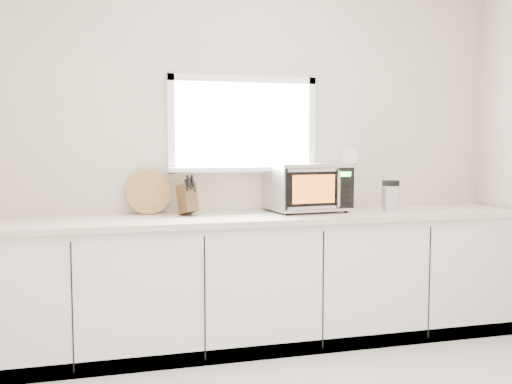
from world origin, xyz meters
name	(u,v)px	position (x,y,z in m)	size (l,w,h in m)	color
back_wall	(243,150)	(0.00, 2.00, 1.36)	(4.00, 0.17, 2.70)	#AF9D8B
cabinets	(253,283)	(0.00, 1.70, 0.44)	(3.92, 0.60, 0.88)	silver
countertop	(254,218)	(0.00, 1.69, 0.90)	(3.92, 0.64, 0.04)	beige
microwave	(308,186)	(0.44, 1.81, 1.10)	(0.58, 0.47, 0.35)	black
knife_block	(187,198)	(-0.44, 1.81, 1.04)	(0.14, 0.21, 0.28)	#4A341A
cutting_board	(149,192)	(-0.69, 1.94, 1.08)	(0.31, 0.31, 0.02)	#A17A3E
coffee_grinder	(391,195)	(1.04, 1.68, 1.03)	(0.17, 0.17, 0.23)	silver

